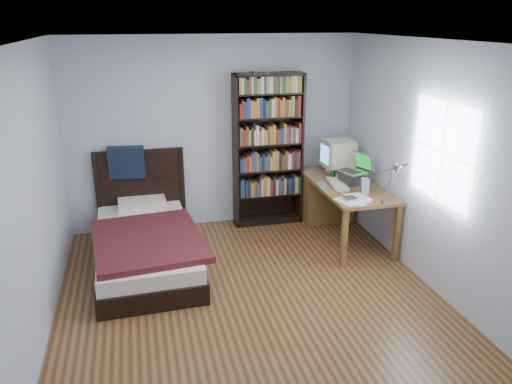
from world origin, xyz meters
TOP-DOWN VIEW (x-y plane):
  - room at (0.03, -0.00)m, footprint 4.20×4.24m
  - desk at (1.51, 1.65)m, footprint 0.75×1.62m
  - crt_monitor at (1.58, 1.67)m, footprint 0.39×0.37m
  - laptop at (1.58, 1.18)m, footprint 0.41×0.38m
  - desk_lamp at (1.52, 0.07)m, footprint 0.23×0.50m
  - keyboard at (1.37, 1.16)m, footprint 0.26×0.50m
  - speaker at (1.57, 0.80)m, footprint 0.12×0.12m
  - soda_can at (1.41, 1.41)m, footprint 0.07×0.07m
  - mouse at (1.50, 1.44)m, footprint 0.06×0.10m
  - phone_silver at (1.29, 0.85)m, footprint 0.07×0.11m
  - phone_grey at (1.22, 0.67)m, footprint 0.07×0.10m
  - external_drive at (1.31, 0.63)m, footprint 0.15×0.15m
  - bookshelf at (0.69, 1.94)m, footprint 0.91×0.30m
  - bed at (-0.99, 1.12)m, footprint 1.28×2.20m

SIDE VIEW (x-z plane):
  - bed at x=-0.99m, z-range -0.33..0.84m
  - desk at x=1.51m, z-range 0.05..0.78m
  - phone_silver at x=1.29m, z-range 0.73..0.75m
  - phone_grey at x=1.22m, z-range 0.73..0.75m
  - external_drive at x=1.31m, z-range 0.73..0.76m
  - mouse at x=1.50m, z-range 0.73..0.76m
  - keyboard at x=1.37m, z-range 0.72..0.77m
  - soda_can at x=1.41m, z-range 0.73..0.85m
  - speaker at x=1.57m, z-range 0.73..0.91m
  - laptop at x=1.58m, z-range 0.64..1.04m
  - crt_monitor at x=1.58m, z-range 0.76..1.20m
  - bookshelf at x=0.69m, z-range 0.00..2.03m
  - desk_lamp at x=1.52m, z-range 0.91..1.50m
  - room at x=0.03m, z-range 0.00..2.50m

